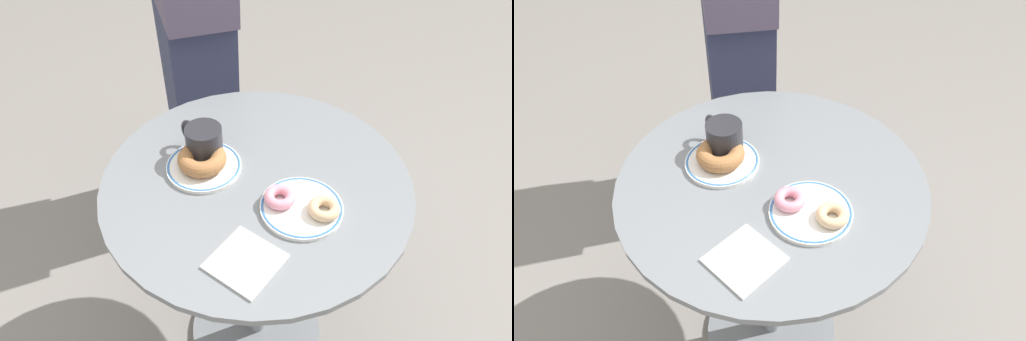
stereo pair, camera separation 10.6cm
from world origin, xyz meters
The scene contains 10 objects.
ground_plane centered at (0.00, 0.00, -0.01)m, with size 7.00×7.00×0.02m, color gray.
cafe_table centered at (0.00, 0.00, 0.49)m, with size 0.75×0.75×0.74m.
plate_left centered at (-0.13, -0.02, 0.75)m, with size 0.19×0.19×0.01m.
plate_right centered at (0.13, -0.05, 0.75)m, with size 0.19×0.19×0.01m.
donut_cinnamon centered at (-0.14, -0.02, 0.78)m, with size 0.12×0.12×0.04m, color #A36B3D.
donut_glazed centered at (0.19, -0.05, 0.77)m, with size 0.07×0.07×0.02m, color #E0B789.
donut_pink_frosted centered at (0.08, -0.06, 0.77)m, with size 0.07×0.07×0.02m, color pink.
paper_napkin centered at (0.08, -0.23, 0.75)m, with size 0.13×0.13×0.01m, color white.
coffee_mug centered at (-0.15, 0.02, 0.79)m, with size 0.13×0.09×0.09m.
person_figure centered at (-0.48, 0.54, 0.85)m, with size 0.45×0.47×1.73m.
Camera 1 is at (0.32, -0.73, 1.52)m, focal length 32.28 mm.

